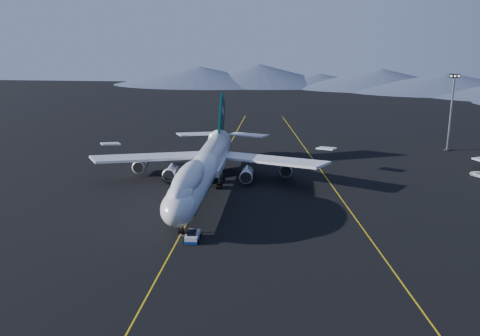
# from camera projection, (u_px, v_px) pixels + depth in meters

# --- Properties ---
(ground) EXTENTS (500.00, 500.00, 0.00)m
(ground) POSITION_uv_depth(u_px,v_px,m) (204.00, 191.00, 125.86)
(ground) COLOR black
(ground) RESTS_ON ground
(taxiway_line_main) EXTENTS (0.25, 220.00, 0.01)m
(taxiway_line_main) POSITION_uv_depth(u_px,v_px,m) (204.00, 191.00, 125.86)
(taxiway_line_main) COLOR gold
(taxiway_line_main) RESTS_ON ground
(taxiway_line_side) EXTENTS (28.08, 198.09, 0.01)m
(taxiway_line_side) POSITION_uv_depth(u_px,v_px,m) (330.00, 183.00, 132.63)
(taxiway_line_side) COLOR gold
(taxiway_line_side) RESTS_ON ground
(boeing_747) EXTENTS (59.62, 72.43, 19.37)m
(boeing_747) POSITION_uv_depth(u_px,v_px,m) (204.00, 167.00, 124.39)
(boeing_747) COLOR silver
(boeing_747) RESTS_ON ground
(pushback_tug) EXTENTS (2.82, 4.78, 2.06)m
(pushback_tug) POSITION_uv_depth(u_px,v_px,m) (193.00, 237.00, 97.07)
(pushback_tug) COLOR silver
(pushback_tug) RESTS_ON ground
(service_van) EXTENTS (4.81, 5.24, 1.36)m
(service_van) POSITION_uv_depth(u_px,v_px,m) (480.00, 175.00, 137.51)
(service_van) COLOR silver
(service_van) RESTS_ON ground
(floodlight_mast) EXTENTS (2.92, 2.19, 23.62)m
(floodlight_mast) POSITION_uv_depth(u_px,v_px,m) (451.00, 112.00, 164.40)
(floodlight_mast) COLOR black
(floodlight_mast) RESTS_ON ground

